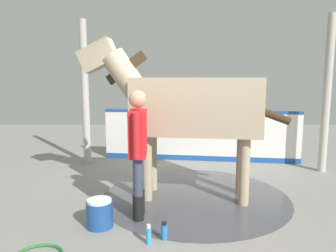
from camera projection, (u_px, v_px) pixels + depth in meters
ground_plane at (187, 198)px, 5.15m from camera, size 16.00×16.00×0.02m
wet_patch at (194, 196)px, 5.18m from camera, size 3.00×3.00×0.00m
barrier_wall at (199, 137)px, 7.34m from camera, size 4.42×0.67×1.17m
roof_post_near at (84, 93)px, 6.99m from camera, size 0.16×0.16×3.12m
roof_post_far at (325, 95)px, 6.36m from camera, size 0.16×0.16×3.12m
horse at (187, 106)px, 4.98m from camera, size 3.28×1.11×2.52m
handler at (137, 145)px, 4.28m from camera, size 0.23×0.69×1.73m
wash_bucket at (98, 213)px, 4.10m from camera, size 0.34×0.34×0.37m
bottle_shampoo at (147, 235)px, 3.68m from camera, size 0.06×0.06×0.24m
bottle_spray at (163, 231)px, 3.79m from camera, size 0.08×0.08×0.22m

